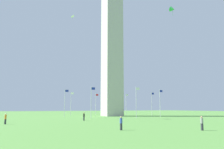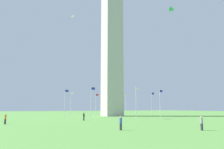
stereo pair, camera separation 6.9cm
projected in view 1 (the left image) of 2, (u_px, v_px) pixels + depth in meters
name	position (u px, v px, depth m)	size (l,w,h in m)	color
ground_plane	(112.00, 116.00, 71.02)	(260.00, 260.00, 0.00)	#548C3D
obelisk_monument	(112.00, 38.00, 74.92)	(5.73, 5.73, 52.07)	#B7B2A8
flagpole_n	(152.00, 103.00, 77.97)	(1.12, 0.14, 8.10)	silver
flagpole_ne	(126.00, 103.00, 85.96)	(1.12, 0.14, 8.10)	silver
flagpole_e	(96.00, 103.00, 85.60)	(1.12, 0.14, 8.10)	silver
flagpole_se	(71.00, 103.00, 77.10)	(1.12, 0.14, 8.10)	silver
flagpole_s	(65.00, 102.00, 65.45)	(1.12, 0.14, 8.10)	silver
flagpole_sw	(91.00, 101.00, 57.46)	(1.12, 0.14, 8.10)	silver
flagpole_w	(136.00, 101.00, 57.82)	(1.12, 0.14, 8.10)	silver
flagpole_nw	(160.00, 102.00, 66.32)	(1.12, 0.14, 8.10)	silver
person_blue_shirt	(121.00, 123.00, 26.07)	(0.32, 0.32, 1.62)	#2D2D38
person_gray_shirt	(202.00, 123.00, 25.74)	(0.32, 0.32, 1.64)	#2D2D38
person_orange_shirt	(5.00, 119.00, 35.51)	(0.32, 0.32, 1.72)	#2D2D38
person_black_shirt	(84.00, 117.00, 45.87)	(0.32, 0.32, 1.66)	#2D2D38
kite_white_diamond	(73.00, 17.00, 70.67)	(1.32, 1.37, 1.77)	white
kite_green_delta	(172.00, 9.00, 50.88)	(1.61, 1.76, 2.36)	green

